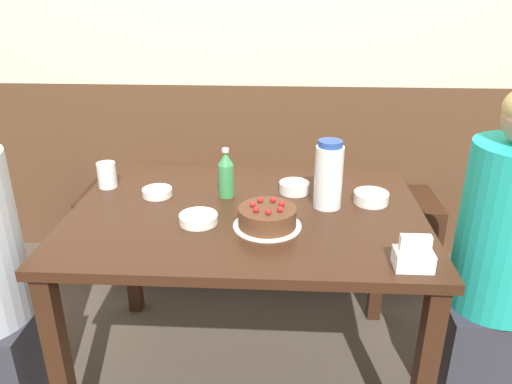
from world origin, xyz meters
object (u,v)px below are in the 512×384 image
Objects in this scene: bench_seat at (258,232)px; soju_bottle at (226,174)px; bowl_rice_small at (294,187)px; bowl_soup_white at (371,198)px; bowl_side_dish at (198,219)px; bowl_sauce_shallow at (157,192)px; glass_water_tall at (107,175)px; birthday_cake at (267,217)px; person_pale_blue_shirt at (499,270)px; water_pitcher at (329,175)px; napkin_holder at (414,256)px.

bench_seat is 9.90× the size of soju_bottle.
bowl_rice_small is (0.26, 0.05, -0.07)m from soju_bottle.
bowl_side_dish is (-0.62, -0.20, -0.01)m from bowl_soup_white.
bowl_rice_small is 1.03× the size of bowl_sauce_shallow.
bench_seat is 0.97m from bowl_sauce_shallow.
bowl_rice_small is at bearing 40.58° from bowl_side_dish.
bench_seat is 1.04m from glass_water_tall.
birthday_cake is 2.27× the size of glass_water_tall.
person_pale_blue_shirt reaches higher than bowl_soup_white.
water_pitcher is 0.21× the size of person_pale_blue_shirt.
birthday_cake reaches higher than bowl_side_dish.
napkin_holder reaches higher than glass_water_tall.
birthday_cake is (0.08, -0.96, 0.56)m from bench_seat.
soju_bottle is at bearing 72.92° from bowl_side_dish.
bowl_rice_small is at bearing -0.97° from glass_water_tall.
bench_seat is 14.43× the size of bowl_side_dish.
birthday_cake is 1.75× the size of bowl_side_dish.
bowl_rice_small is at bearing 72.42° from birthday_cake.
glass_water_tall is at bearing 174.61° from bowl_soup_white.
birthday_cake is 1.20× the size of soju_bottle.
bowl_side_dish is at bearing -35.67° from glass_water_tall.
soju_bottle is 0.28m from bowl_rice_small.
soju_bottle is 1.64× the size of bowl_rice_small.
bowl_rice_small is at bearing 121.94° from napkin_holder.
bowl_soup_white is (-0.05, 0.45, -0.02)m from napkin_holder.
bowl_soup_white is 1.09× the size of bowl_rice_small.
bowl_sauce_shallow is at bearing -9.11° from person_pale_blue_shirt.
person_pale_blue_shirt is at bearing -22.45° from bowl_soup_white.
bowl_sauce_shallow is (-0.65, 0.06, -0.11)m from water_pitcher.
soju_bottle is 1.70× the size of bowl_sauce_shallow.
water_pitcher reaches higher than birthday_cake.
bowl_rice_small is at bearing -75.00° from bench_seat.
bowl_soup_white is at bearing -16.55° from bowl_rice_small.
bowl_soup_white is 1.13× the size of bowl_sauce_shallow.
soju_bottle reaches higher than birthday_cake.
bench_seat is 18.72× the size of glass_water_tall.
bowl_sauce_shallow is (-0.82, 0.02, -0.01)m from bowl_soup_white.
glass_water_tall is (-0.57, -0.64, 0.58)m from bench_seat.
bowl_soup_white is at bearing -3.32° from soju_bottle.
glass_water_tall is 1.51m from person_pale_blue_shirt.
birthday_cake is at bearing -140.53° from water_pitcher.
soju_bottle is 0.55m from bowl_soup_white.
birthday_cake is 1.98× the size of bowl_rice_small.
glass_water_tall reaches higher than bowl_sauce_shallow.
water_pitcher is 1.97× the size of bowl_soup_white.
bowl_sauce_shallow is at bearing 178.55° from bowl_soup_white.
person_pale_blue_shirt reaches higher than birthday_cake.
soju_bottle is at bearing 176.68° from bowl_soup_white.
bowl_soup_white is 1.26× the size of glass_water_tall.
napkin_holder is (0.22, -0.41, -0.09)m from water_pitcher.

